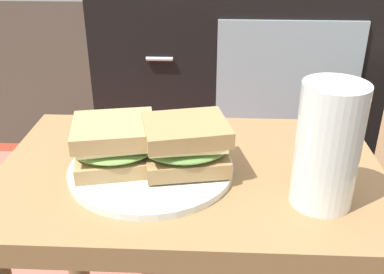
{
  "coord_description": "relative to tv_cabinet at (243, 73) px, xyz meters",
  "views": [
    {
      "loc": [
        0.03,
        -0.56,
        0.79
      ],
      "look_at": [
        0.0,
        0.0,
        0.51
      ],
      "focal_mm": 41.81,
      "sensor_mm": 36.0,
      "label": 1
    }
  ],
  "objects": [
    {
      "name": "sandwich_front",
      "position": [
        -0.24,
        -0.96,
        0.21
      ],
      "size": [
        0.14,
        0.13,
        0.07
      ],
      "color": "tan",
      "rests_on": "plate"
    },
    {
      "name": "beer_glass",
      "position": [
        0.04,
        -1.02,
        0.25
      ],
      "size": [
        0.08,
        0.08,
        0.16
      ],
      "color": "silver",
      "rests_on": "side_table"
    },
    {
      "name": "tv_cabinet",
      "position": [
        0.0,
        0.0,
        0.0
      ],
      "size": [
        0.96,
        0.46,
        0.58
      ],
      "color": "black",
      "rests_on": "ground"
    },
    {
      "name": "plate",
      "position": [
        -0.19,
        -0.96,
        0.17
      ],
      "size": [
        0.23,
        0.23,
        0.01
      ],
      "primitive_type": "cylinder",
      "color": "silver",
      "rests_on": "side_table"
    },
    {
      "name": "sandwich_back",
      "position": [
        -0.14,
        -0.96,
        0.22
      ],
      "size": [
        0.14,
        0.12,
        0.07
      ],
      "color": "#9E7A4C",
      "rests_on": "plate"
    },
    {
      "name": "side_table",
      "position": [
        -0.14,
        -0.95,
        0.08
      ],
      "size": [
        0.56,
        0.36,
        0.46
      ],
      "color": "olive",
      "rests_on": "ground"
    },
    {
      "name": "area_rug",
      "position": [
        -0.42,
        -0.43,
        -0.29
      ],
      "size": [
        1.19,
        0.81,
        0.01
      ],
      "color": "maroon",
      "rests_on": "ground"
    }
  ]
}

